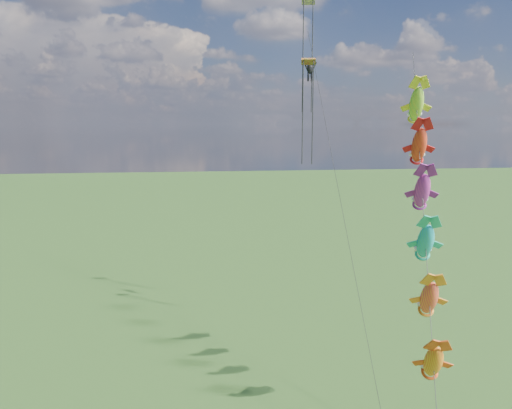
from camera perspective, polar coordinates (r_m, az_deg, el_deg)
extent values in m
cylinder|color=black|center=(25.89, 18.81, -4.22)|extent=(4.70, 15.14, 20.31)
ellipsoid|color=orange|center=(24.10, 19.60, -16.53)|extent=(1.37, 2.22, 2.35)
ellipsoid|color=red|center=(24.86, 19.18, -10.04)|extent=(1.37, 2.22, 2.35)
ellipsoid|color=#1993BF|center=(25.93, 18.79, -4.01)|extent=(1.37, 2.22, 2.35)
ellipsoid|color=#D83396|center=(27.26, 18.45, 1.49)|extent=(1.37, 2.22, 2.35)
ellipsoid|color=#E55119|center=(28.82, 18.14, 6.43)|extent=(1.37, 2.22, 2.35)
ellipsoid|color=green|center=(30.57, 17.86, 10.84)|extent=(1.37, 2.22, 2.35)
cylinder|color=black|center=(32.76, 9.46, 1.33)|extent=(0.43, 17.09, 23.07)
cube|color=#348A1E|center=(37.75, 6.02, 15.95)|extent=(1.08, 0.54, 0.48)
cylinder|color=black|center=(37.41, 5.37, 10.18)|extent=(0.08, 0.08, 7.60)
cylinder|color=black|center=(37.58, 6.46, 10.16)|extent=(0.08, 0.08, 7.60)
cube|color=#391DBE|center=(41.72, 6.01, 22.16)|extent=(1.07, 0.63, 0.58)
cylinder|color=black|center=(40.88, 5.39, 16.25)|extent=(0.08, 0.08, 8.68)
cylinder|color=black|center=(41.05, 6.41, 16.21)|extent=(0.08, 0.08, 8.68)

